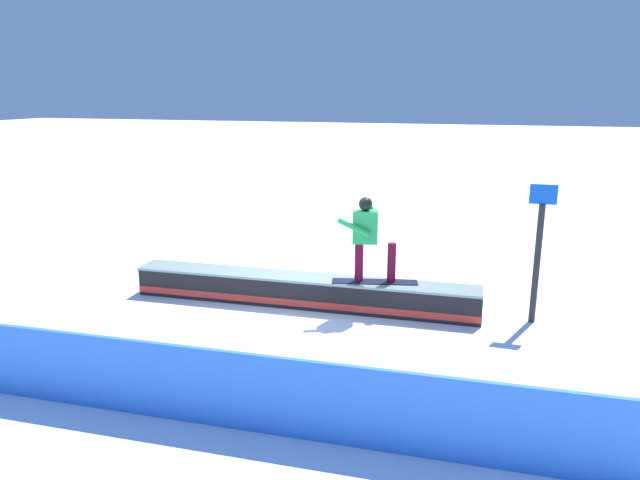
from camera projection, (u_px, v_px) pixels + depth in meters
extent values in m
plane|color=white|center=(302.00, 305.00, 10.00)|extent=(120.00, 120.00, 0.00)
cube|color=black|center=(302.00, 292.00, 9.94)|extent=(5.98, 0.79, 0.48)
cube|color=red|center=(302.00, 298.00, 9.97)|extent=(5.99, 0.80, 0.11)
cube|color=gray|center=(302.00, 277.00, 9.87)|extent=(5.98, 0.85, 0.04)
cube|color=black|center=(375.00, 282.00, 9.56)|extent=(1.43, 0.59, 0.01)
cylinder|color=maroon|center=(359.00, 262.00, 9.49)|extent=(0.17, 0.17, 0.65)
cylinder|color=maroon|center=(392.00, 263.00, 9.46)|extent=(0.17, 0.17, 0.65)
cube|color=green|center=(365.00, 227.00, 9.34)|extent=(0.44, 0.33, 0.53)
sphere|color=black|center=(366.00, 204.00, 9.25)|extent=(0.22, 0.22, 0.22)
cylinder|color=green|center=(354.00, 227.00, 9.19)|extent=(0.54, 0.21, 0.32)
cylinder|color=green|center=(371.00, 223.00, 9.49)|extent=(0.13, 0.11, 0.55)
cube|color=#3375EB|center=(188.00, 384.00, 6.35)|extent=(9.80, 0.52, 0.90)
cylinder|color=#262628|center=(537.00, 264.00, 9.03)|extent=(0.10, 0.10, 1.91)
cube|color=blue|center=(543.00, 194.00, 8.75)|extent=(0.40, 0.04, 0.30)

